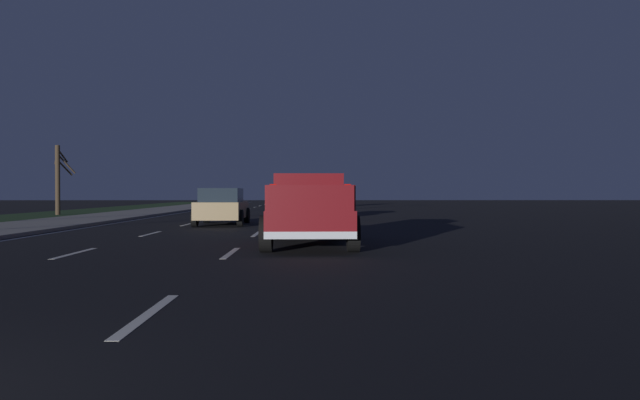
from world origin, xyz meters
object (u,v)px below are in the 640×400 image
at_px(sedan_tan, 222,206).
at_px(bare_tree_far, 58,177).
at_px(sedan_red, 313,203).
at_px(pickup_truck, 309,210).

distance_m(sedan_tan, bare_tree_far, 16.08).
bearing_deg(sedan_red, bare_tree_far, 76.06).
xyz_separation_m(sedan_tan, bare_tree_far, (11.01, 11.62, 1.50)).
bearing_deg(sedan_red, sedan_tan, 151.85).
height_order(sedan_red, bare_tree_far, bare_tree_far).
height_order(sedan_red, sedan_tan, same).
distance_m(sedan_red, bare_tree_far, 16.00).
bearing_deg(sedan_red, pickup_truck, 179.56).
height_order(pickup_truck, sedan_tan, pickup_truck).
height_order(sedan_tan, bare_tree_far, bare_tree_far).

